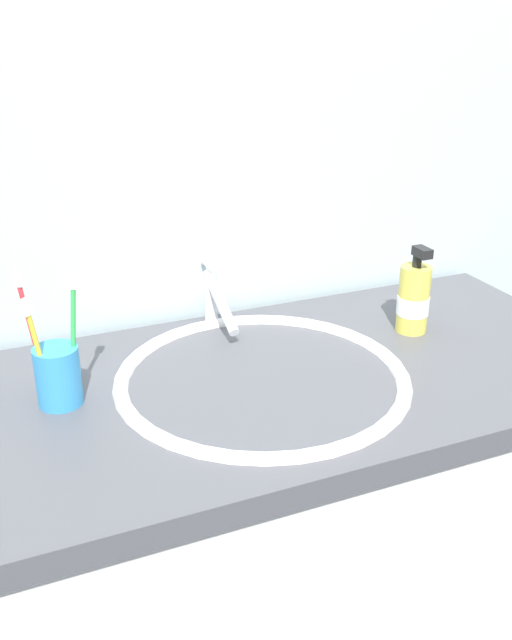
{
  "coord_description": "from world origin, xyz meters",
  "views": [
    {
      "loc": [
        -0.4,
        -0.9,
        1.41
      ],
      "look_at": [
        -0.01,
        0.03,
        0.96
      ],
      "focal_mm": 40.25,
      "sensor_mm": 36.0,
      "label": 1
    }
  ],
  "objects_px": {
    "faucet": "(215,300)",
    "toothbrush_cup": "(58,376)",
    "toothbrush_green": "(73,329)",
    "toothbrush_red": "(31,327)",
    "soap_dispenser": "(414,299)",
    "toothbrush_yellow": "(37,346)"
  },
  "relations": [
    {
      "from": "toothbrush_red",
      "to": "soap_dispenser",
      "type": "bearing_deg",
      "value": -1.41
    },
    {
      "from": "toothbrush_cup",
      "to": "toothbrush_green",
      "type": "xyz_separation_m",
      "value": [
        0.03,
        -0.0,
        0.07
      ]
    },
    {
      "from": "toothbrush_yellow",
      "to": "toothbrush_red",
      "type": "bearing_deg",
      "value": 92.9
    },
    {
      "from": "toothbrush_yellow",
      "to": "soap_dispenser",
      "type": "relative_size",
      "value": 1.09
    },
    {
      "from": "toothbrush_green",
      "to": "faucet",
      "type": "bearing_deg",
      "value": 31.24
    },
    {
      "from": "toothbrush_yellow",
      "to": "soap_dispenser",
      "type": "distance_m",
      "value": 0.64
    },
    {
      "from": "toothbrush_red",
      "to": "toothbrush_yellow",
      "type": "distance_m",
      "value": 0.05
    },
    {
      "from": "faucet",
      "to": "toothbrush_cup",
      "type": "height_order",
      "value": "faucet"
    },
    {
      "from": "toothbrush_cup",
      "to": "faucet",
      "type": "bearing_deg",
      "value": 28.41
    },
    {
      "from": "toothbrush_cup",
      "to": "soap_dispenser",
      "type": "relative_size",
      "value": 0.56
    },
    {
      "from": "toothbrush_cup",
      "to": "soap_dispenser",
      "type": "distance_m",
      "value": 0.62
    },
    {
      "from": "faucet",
      "to": "toothbrush_red",
      "type": "height_order",
      "value": "toothbrush_red"
    },
    {
      "from": "toothbrush_green",
      "to": "toothbrush_red",
      "type": "relative_size",
      "value": 1.0
    },
    {
      "from": "faucet",
      "to": "toothbrush_cup",
      "type": "distance_m",
      "value": 0.34
    },
    {
      "from": "toothbrush_green",
      "to": "soap_dispenser",
      "type": "relative_size",
      "value": 1.23
    },
    {
      "from": "toothbrush_green",
      "to": "toothbrush_red",
      "type": "bearing_deg",
      "value": 150.21
    },
    {
      "from": "toothbrush_green",
      "to": "toothbrush_red",
      "type": "xyz_separation_m",
      "value": [
        -0.05,
        0.03,
        -0.0
      ]
    },
    {
      "from": "faucet",
      "to": "toothbrush_red",
      "type": "xyz_separation_m",
      "value": [
        -0.33,
        -0.13,
        0.06
      ]
    },
    {
      "from": "toothbrush_green",
      "to": "toothbrush_red",
      "type": "distance_m",
      "value": 0.06
    },
    {
      "from": "soap_dispenser",
      "to": "toothbrush_cup",
      "type": "bearing_deg",
      "value": -178.8
    },
    {
      "from": "faucet",
      "to": "soap_dispenser",
      "type": "bearing_deg",
      "value": -25.35
    },
    {
      "from": "toothbrush_cup",
      "to": "soap_dispenser",
      "type": "height_order",
      "value": "soap_dispenser"
    }
  ]
}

